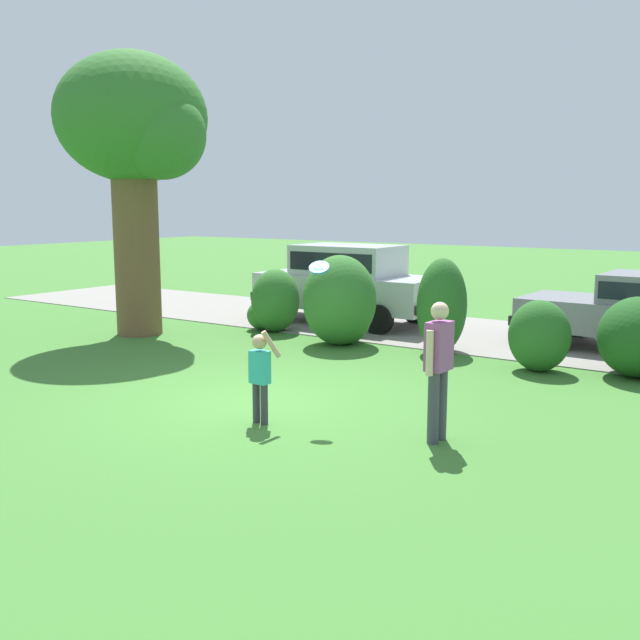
{
  "coord_description": "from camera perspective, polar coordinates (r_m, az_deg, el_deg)",
  "views": [
    {
      "loc": [
        6.71,
        -8.11,
        2.9
      ],
      "look_at": [
        0.4,
        1.18,
        1.1
      ],
      "focal_mm": 40.64,
      "sensor_mm": 36.0,
      "label": 1
    }
  ],
  "objects": [
    {
      "name": "shrub_centre_left",
      "position": [
        15.0,
        1.63,
        1.24
      ],
      "size": [
        1.5,
        1.6,
        1.87
      ],
      "color": "#33702B",
      "rests_on": "ground"
    },
    {
      "name": "shrub_near_tree",
      "position": [
        16.63,
        -3.71,
        1.34
      ],
      "size": [
        1.3,
        1.19,
        1.44
      ],
      "color": "#33702B",
      "rests_on": "ground"
    },
    {
      "name": "adult_onlooker",
      "position": [
        8.94,
        9.31,
        -3.41
      ],
      "size": [
        0.25,
        0.53,
        1.74
      ],
      "color": "#3F3F4C",
      "rests_on": "ground"
    },
    {
      "name": "driveway_strip",
      "position": [
        16.83,
        10.19,
        -0.92
      ],
      "size": [
        28.0,
        4.4,
        0.02
      ],
      "primitive_type": "cube",
      "color": "gray",
      "rests_on": "ground"
    },
    {
      "name": "shrub_centre",
      "position": [
        14.37,
        9.57,
        1.12
      ],
      "size": [
        0.95,
        1.13,
        1.87
      ],
      "color": "#286023",
      "rests_on": "ground"
    },
    {
      "name": "ground_plane",
      "position": [
        10.91,
        -5.23,
        -6.34
      ],
      "size": [
        80.0,
        80.0,
        0.0
      ],
      "primitive_type": "plane",
      "color": "#3D752D"
    },
    {
      "name": "parked_suv",
      "position": [
        17.68,
        2.2,
        3.19
      ],
      "size": [
        4.71,
        2.12,
        1.92
      ],
      "color": "silver",
      "rests_on": "ground"
    },
    {
      "name": "frisbee",
      "position": [
        9.84,
        -0.07,
        4.16
      ],
      "size": [
        0.31,
        0.26,
        0.21
      ],
      "color": "#337FDB"
    },
    {
      "name": "parked_sedan",
      "position": [
        15.56,
        23.72,
        0.76
      ],
      "size": [
        4.46,
        2.22,
        1.56
      ],
      "color": "gray",
      "rests_on": "ground"
    },
    {
      "name": "shrub_centre_right",
      "position": [
        13.19,
        16.88,
        -1.2
      ],
      "size": [
        1.08,
        0.94,
        1.26
      ],
      "color": "#286023",
      "rests_on": "ground"
    },
    {
      "name": "oak_tree_large",
      "position": [
        16.7,
        -14.14,
        14.02
      ],
      "size": [
        3.47,
        3.35,
        6.14
      ],
      "color": "brown",
      "rests_on": "ground"
    },
    {
      "name": "child_thrower",
      "position": [
        9.63,
        -4.75,
        -4.02
      ],
      "size": [
        0.46,
        0.26,
        1.29
      ],
      "color": "#383842",
      "rests_on": "ground"
    }
  ]
}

